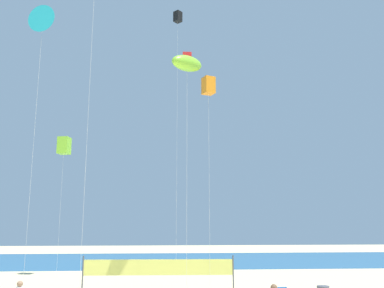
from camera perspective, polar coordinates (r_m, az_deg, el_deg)
ocean_band at (r=48.62m, az=-2.88°, el=-16.00°), size 120.00×20.00×0.01m
volleyball_net at (r=24.97m, az=-4.73°, el=-17.13°), size 8.91×0.31×2.40m
kite_lime_inflatable at (r=24.53m, az=-0.69°, el=11.28°), size 2.52×2.71×14.37m
kite_lime_box at (r=35.87m, az=-17.59°, el=-0.23°), size 1.05×1.05×11.41m
kite_black_box at (r=37.03m, az=-2.02°, el=17.34°), size 0.82×0.82×22.45m
kite_cyan_delta at (r=28.02m, az=-20.29°, el=16.09°), size 1.83×0.80×17.69m
kite_orange_box at (r=26.24m, az=2.33°, el=8.17°), size 0.90×0.90×13.51m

